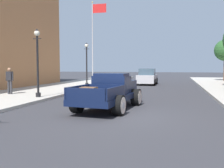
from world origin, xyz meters
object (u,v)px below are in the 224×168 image
(street_lamp_near, at_px, (37,58))
(flagpole, at_px, (94,33))
(car_background_silver, at_px, (147,77))
(pedestrian_sidewalk_left, at_px, (10,79))
(street_lamp_far, at_px, (87,61))
(hotrod_truck_navy, at_px, (111,91))

(street_lamp_near, relative_size, flagpole, 0.42)
(car_background_silver, height_order, pedestrian_sidewalk_left, pedestrian_sidewalk_left)
(car_background_silver, relative_size, street_lamp_far, 1.12)
(hotrod_truck_navy, relative_size, street_lamp_near, 1.31)
(hotrod_truck_navy, distance_m, car_background_silver, 15.04)
(street_lamp_near, relative_size, street_lamp_far, 1.00)
(pedestrian_sidewalk_left, height_order, flagpole, flagpole)
(street_lamp_near, height_order, flagpole, flagpole)
(car_background_silver, relative_size, pedestrian_sidewalk_left, 2.61)
(hotrod_truck_navy, xyz_separation_m, flagpole, (-6.39, 17.11, 5.02))
(car_background_silver, distance_m, flagpole, 8.38)
(flagpole, bearing_deg, street_lamp_far, -77.79)
(hotrod_truck_navy, distance_m, street_lamp_far, 11.68)
(car_background_silver, bearing_deg, hotrod_truck_navy, -90.04)
(car_background_silver, bearing_deg, street_lamp_near, -109.65)
(pedestrian_sidewalk_left, relative_size, street_lamp_far, 0.43)
(hotrod_truck_navy, height_order, street_lamp_far, street_lamp_far)
(hotrod_truck_navy, bearing_deg, car_background_silver, 89.96)
(flagpole, bearing_deg, hotrod_truck_navy, -69.53)
(hotrod_truck_navy, distance_m, street_lamp_near, 5.30)
(pedestrian_sidewalk_left, relative_size, flagpole, 0.18)
(pedestrian_sidewalk_left, bearing_deg, car_background_silver, 59.65)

